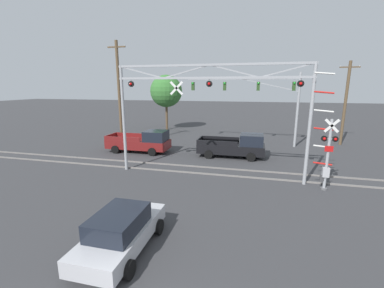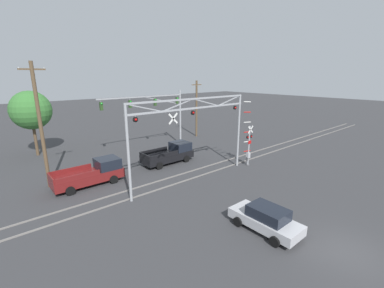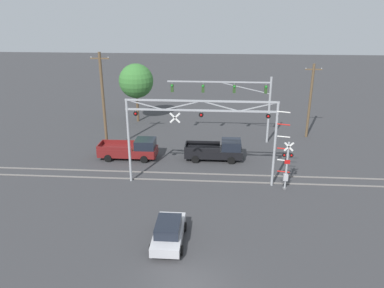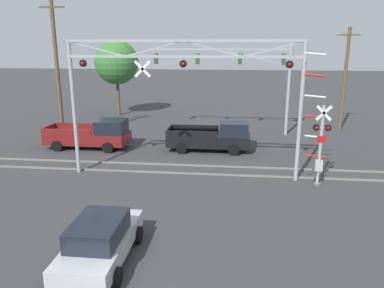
% 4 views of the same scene
% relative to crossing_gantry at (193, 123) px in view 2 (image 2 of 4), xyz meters
% --- Properties ---
extents(ground_plane, '(200.00, 200.00, 0.00)m').
position_rel_crossing_gantry_xyz_m(ground_plane, '(0.02, -12.45, -5.16)').
color(ground_plane, '#38383A').
extents(rail_track_near, '(80.00, 0.08, 0.10)m').
position_rel_crossing_gantry_xyz_m(rail_track_near, '(0.02, 0.28, -5.11)').
color(rail_track_near, gray).
rests_on(rail_track_near, ground_plane).
extents(rail_track_far, '(80.00, 0.08, 0.10)m').
position_rel_crossing_gantry_xyz_m(rail_track_far, '(0.02, 1.72, -5.11)').
color(rail_track_far, gray).
rests_on(rail_track_far, ground_plane).
extents(crossing_gantry, '(12.13, 0.26, 7.19)m').
position_rel_crossing_gantry_xyz_m(crossing_gantry, '(0.00, 0.00, 0.00)').
color(crossing_gantry, '#9EA0A5').
rests_on(crossing_gantry, ground_plane).
extents(crossing_signal_mast, '(1.57, 0.35, 6.61)m').
position_rel_crossing_gantry_xyz_m(crossing_signal_mast, '(6.87, -0.62, -2.94)').
color(crossing_signal_mast, '#9EA0A5').
rests_on(crossing_signal_mast, ground_plane).
extents(traffic_signal_span, '(10.97, 0.39, 7.18)m').
position_rel_crossing_gantry_xyz_m(traffic_signal_span, '(3.82, 10.49, -0.11)').
color(traffic_signal_span, '#9EA0A5').
rests_on(traffic_signal_span, ground_plane).
extents(pickup_truck_lead, '(5.52, 2.32, 2.01)m').
position_rel_crossing_gantry_xyz_m(pickup_truck_lead, '(1.38, 5.25, -4.22)').
color(pickup_truck_lead, black).
rests_on(pickup_truck_lead, ground_plane).
extents(pickup_truck_following, '(5.65, 2.32, 2.01)m').
position_rel_crossing_gantry_xyz_m(pickup_truck_following, '(-6.94, 4.93, -4.22)').
color(pickup_truck_following, maroon).
rests_on(pickup_truck_following, ground_plane).
extents(sedan_waiting, '(2.04, 4.27, 1.54)m').
position_rel_crossing_gantry_xyz_m(sedan_waiting, '(-1.59, -8.54, -4.38)').
color(sedan_waiting, '#B7B7BC').
rests_on(sedan_waiting, ground_plane).
extents(utility_pole_left, '(1.80, 0.28, 10.01)m').
position_rel_crossing_gantry_xyz_m(utility_pole_left, '(-9.95, 6.68, -0.00)').
color(utility_pole_left, brown).
rests_on(utility_pole_left, ground_plane).
extents(utility_pole_right, '(1.80, 0.28, 8.26)m').
position_rel_crossing_gantry_xyz_m(utility_pole_right, '(11.48, 12.61, -0.88)').
color(utility_pole_right, brown).
rests_on(utility_pole_right, ground_plane).
extents(background_tree_beyond_span, '(4.28, 4.28, 7.37)m').
position_rel_crossing_gantry_xyz_m(background_tree_beyond_span, '(-8.93, 17.27, 0.06)').
color(background_tree_beyond_span, brown).
rests_on(background_tree_beyond_span, ground_plane).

